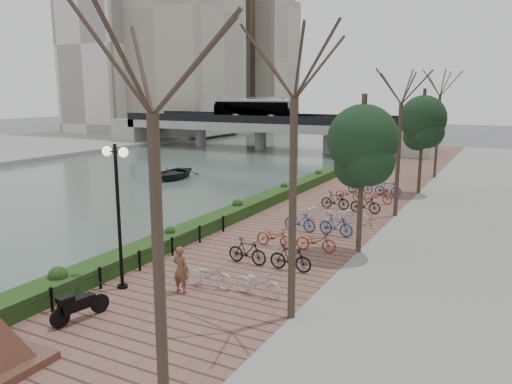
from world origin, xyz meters
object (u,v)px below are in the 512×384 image
Objects in this scene: motorcycle at (80,304)px; lamppost at (117,186)px; pedestrian at (181,269)px; boat at (174,173)px.

lamppost is at bearing 117.15° from motorcycle.
lamppost reaches higher than motorcycle.
motorcycle is at bearing -75.33° from lamppost.
pedestrian is 25.53m from boat.
lamppost is 25.11m from boat.
motorcycle is (0.64, -2.44, -3.04)m from lamppost.
pedestrian is at bearing 78.19° from motorcycle.
boat is at bearing 133.63° from motorcycle.
motorcycle is 0.35× the size of boat.
motorcycle is at bearing 66.37° from pedestrian.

